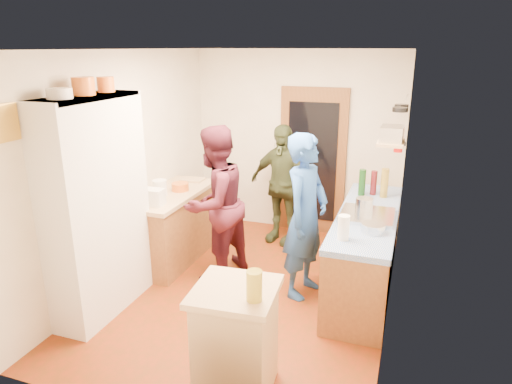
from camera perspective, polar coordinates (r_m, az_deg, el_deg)
The scene contains 44 objects.
floor at distance 5.27m, azimuth -0.86°, elevation -12.25°, with size 3.00×4.00×0.02m, color maroon.
ceiling at distance 4.57m, azimuth -1.01°, elevation 17.54°, with size 3.00×4.00×0.02m, color silver.
wall_back at distance 6.62m, azimuth 5.11°, elevation 6.13°, with size 3.00×0.02×2.60m, color beige.
wall_front at distance 3.07m, azimuth -14.10°, elevation -8.42°, with size 3.00×0.02×2.60m, color beige.
wall_left at distance 5.45m, azimuth -16.03°, elevation 2.95°, with size 0.02×4.00×2.60m, color beige.
wall_right at distance 4.49m, azimuth 17.49°, elevation -0.29°, with size 0.02×4.00×2.60m, color beige.
door_frame at distance 6.59m, azimuth 7.07°, elevation 3.76°, with size 0.95×0.06×2.10m, color brown.
door_glass at distance 6.55m, azimuth 7.01°, elevation 3.70°, with size 0.70×0.02×1.70m, color black.
hutch_body at distance 4.77m, azimuth -19.20°, elevation -1.93°, with size 0.40×1.20×2.20m, color silver.
hutch_top_shelf at distance 4.54m, azimuth -20.59°, elevation 11.01°, with size 0.40×1.14×0.04m, color silver.
plate_stack at distance 4.30m, azimuth -23.37°, elevation 11.25°, with size 0.22×0.22×0.09m, color white.
orange_pot_a at distance 4.53m, azimuth -20.77°, elevation 12.26°, with size 0.20×0.20×0.16m, color orange.
orange_pot_b at distance 4.78m, azimuth -18.28°, elevation 12.65°, with size 0.16×0.16×0.15m, color orange.
left_counter_base at distance 5.92m, azimuth -10.36°, elevation -4.40°, with size 0.60×1.40×0.85m, color #905E2C.
left_counter_top at distance 5.76m, azimuth -10.61°, elevation -0.26°, with size 0.64×1.44×0.05m, color tan.
toaster at distance 5.31m, azimuth -12.77°, elevation -0.61°, with size 0.25×0.17×0.19m, color white.
kettle at distance 5.62m, azimuth -11.92°, elevation 0.50°, with size 0.17×0.17×0.19m, color white.
orange_bowl at distance 5.79m, azimuth -9.46°, elevation 0.65°, with size 0.21×0.21×0.10m, color orange.
chopping_board at distance 6.21m, azimuth -7.94°, elevation 1.56°, with size 0.30×0.22×0.03m, color tan.
right_counter_base at distance 5.28m, azimuth 13.48°, elevation -7.46°, with size 0.60×2.20×0.84m, color #905E2C.
right_counter_top at distance 5.11m, azimuth 13.84°, elevation -2.89°, with size 0.62×2.22×0.06m, color blue.
hob at distance 4.98m, azimuth 13.72°, elevation -2.84°, with size 0.55×0.58×0.04m, color silver.
pot_on_hob at distance 5.08m, azimuth 13.40°, elevation -1.41°, with size 0.19×0.19×0.12m, color silver.
bottle_a at distance 5.64m, azimuth 13.12°, elevation 1.17°, with size 0.08×0.08×0.32m, color #143F14.
bottle_b at distance 5.71m, azimuth 14.49°, elevation 1.13°, with size 0.07×0.07×0.30m, color #591419.
bottle_c at distance 5.63m, azimuth 15.77°, elevation 1.10°, with size 0.09×0.09×0.35m, color olive.
paper_towel at distance 4.33m, azimuth 10.88°, elevation -4.39°, with size 0.11×0.11×0.24m, color white.
mixing_bowl at distance 4.59m, azimuth 14.45°, elevation -4.36°, with size 0.23×0.23×0.09m, color silver.
island_base at distance 3.73m, azimuth -2.52°, elevation -18.37°, with size 0.55×0.55×0.86m, color tan.
island_top at distance 3.48m, azimuth -2.62°, elevation -12.30°, with size 0.62×0.62×0.05m, color tan.
cutting_board at distance 3.53m, azimuth -3.17°, elevation -11.66°, with size 0.35×0.28×0.02m, color white.
oil_jar at distance 3.27m, azimuth -0.22°, elevation -11.64°, with size 0.11×0.11×0.23m, color #AD9E2D.
pan_rail at distance 5.84m, azimuth 18.36°, elevation 11.21°, with size 0.02×0.02×0.65m, color silver.
pan_hang_a at distance 5.68m, azimuth 17.57°, elevation 9.80°, with size 0.18×0.18×0.05m, color black.
pan_hang_b at distance 5.88m, azimuth 17.64°, elevation 9.84°, with size 0.16×0.16×0.05m, color black.
pan_hang_c at distance 6.08m, azimuth 17.72°, elevation 10.16°, with size 0.17×0.17×0.05m, color black.
wall_shelf at distance 4.83m, azimuth 16.51°, elevation 5.96°, with size 0.26×0.42×0.03m, color tan.
radio at distance 4.81m, azimuth 16.60°, elevation 7.01°, with size 0.22×0.30×0.15m, color silver.
ext_bracket at distance 6.10m, azimuth 17.96°, elevation 5.77°, with size 0.06×0.10×0.04m, color black.
fire_extinguisher at distance 6.09m, azimuth 17.44°, elevation 6.28°, with size 0.11×0.11×0.32m, color red.
picture_frame at distance 4.14m, azimuth -28.90°, elevation 7.57°, with size 0.03×0.25×0.30m, color gold.
person_hob at distance 4.85m, azimuth 6.42°, elevation -3.24°, with size 0.66×0.43×1.80m, color #214B9D.
person_left at distance 5.26m, azimuth -4.55°, elevation -1.42°, with size 0.88×0.68×1.81m, color #411421.
person_back at distance 6.22m, azimuth 3.31°, elevation 0.93°, with size 0.97×0.40×1.66m, color #2E371F.
Camera 1 is at (1.58, -4.29, 2.63)m, focal length 32.00 mm.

